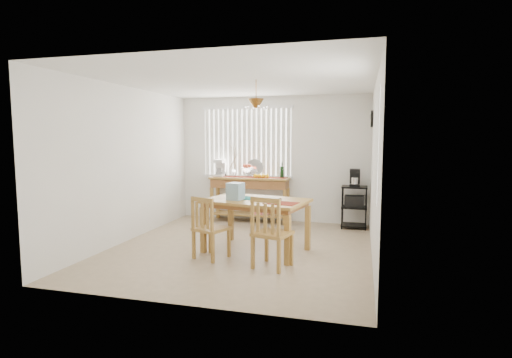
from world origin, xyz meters
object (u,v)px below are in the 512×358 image
(cart_items, at_px, (355,178))
(chair_left, at_px, (209,228))
(sideboard, at_px, (250,188))
(wire_cart, at_px, (354,203))
(dining_table, at_px, (256,205))
(chair_right, at_px, (271,233))

(cart_items, height_order, chair_left, cart_items)
(sideboard, relative_size, cart_items, 4.91)
(wire_cart, bearing_deg, chair_left, -127.54)
(sideboard, height_order, wire_cart, sideboard)
(wire_cart, distance_m, cart_items, 0.48)
(sideboard, height_order, chair_left, sideboard)
(chair_left, bearing_deg, dining_table, 44.15)
(wire_cart, distance_m, chair_right, 2.94)
(sideboard, distance_m, chair_right, 3.05)
(wire_cart, height_order, chair_right, chair_right)
(cart_items, distance_m, chair_left, 3.29)
(wire_cart, xyz_separation_m, cart_items, (-0.00, 0.01, 0.48))
(wire_cart, relative_size, chair_left, 0.90)
(wire_cart, relative_size, cart_items, 2.43)
(cart_items, distance_m, dining_table, 2.50)
(sideboard, xyz_separation_m, chair_right, (1.09, -2.84, -0.22))
(dining_table, distance_m, chair_right, 0.86)
(wire_cart, height_order, dining_table, wire_cart)
(sideboard, bearing_deg, chair_right, -69.02)
(dining_table, xyz_separation_m, chair_left, (-0.55, -0.54, -0.27))
(wire_cart, xyz_separation_m, chair_right, (-1.02, -2.76, -0.01))
(chair_left, bearing_deg, cart_items, 52.55)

